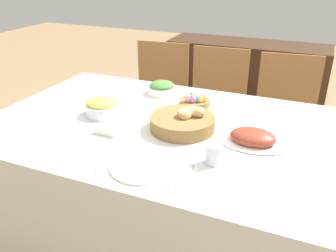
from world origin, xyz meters
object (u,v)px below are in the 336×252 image
sideboard (244,88)px  egg_basket (195,101)px  chair_far_center (215,108)px  spoon (185,177)px  dinner_plate (142,167)px  drinking_cup (213,154)px  chair_far_left (159,100)px  ham_platter (253,138)px  knife (178,175)px  pineapple_bowl (102,107)px  fork (109,159)px  green_salad_bowl (162,88)px  butter_dish (107,130)px  chair_far_right (284,119)px  bread_basket (183,122)px

sideboard → egg_basket: sideboard is taller
chair_far_center → spoon: (0.26, -1.34, 0.27)m
dinner_plate → drinking_cup: drinking_cup is taller
chair_far_left → ham_platter: size_ratio=2.93×
knife → spoon: (0.03, 0.00, 0.00)m
pineapple_bowl → fork: pineapple_bowl is taller
fork → drinking_cup: size_ratio=2.21×
knife → fork: bearing=-179.2°
sideboard → green_salad_bowl: size_ratio=7.95×
knife → spoon: same height
knife → butter_dish: 0.50m
chair_far_center → dinner_plate: 1.37m
dinner_plate → butter_dish: 0.36m
chair_far_left → knife: 1.53m
knife → drinking_cup: (0.10, 0.15, 0.04)m
fork → drinking_cup: 0.44m
chair_far_right → drinking_cup: chair_far_right is taller
green_salad_bowl → drinking_cup: (0.53, -0.67, 0.01)m
fork → pineapple_bowl: bearing=126.2°
pineapple_bowl → drinking_cup: bearing=-19.7°
chair_far_left → dinner_plate: bearing=-74.0°
sideboard → egg_basket: size_ratio=8.08×
bread_basket → fork: bread_basket is taller
egg_basket → ham_platter: size_ratio=0.54×
dinner_plate → drinking_cup: bearing=30.1°
bread_basket → knife: 0.42m
chair_far_center → chair_far_right: 0.51m
pineapple_bowl → dinner_plate: 0.59m
sideboard → butter_dish: sideboard is taller
butter_dish → chair_far_right: bearing=57.1°
sideboard → butter_dish: (-0.29, -1.88, 0.36)m
pineapple_bowl → dinner_plate: (0.44, -0.39, -0.04)m
chair_far_left → ham_platter: chair_far_left is taller
dinner_plate → fork: dinner_plate is taller
chair_far_right → sideboard: size_ratio=0.67×
spoon → chair_far_right: bearing=78.8°
dinner_plate → butter_dish: bearing=144.3°
chair_far_center → ham_platter: (0.44, -0.95, 0.29)m
green_salad_bowl → butter_dish: (-0.02, -0.60, -0.02)m
ham_platter → spoon: size_ratio=1.68×
ham_platter → drinking_cup: 0.27m
bread_basket → pineapple_bowl: bread_basket is taller
egg_basket → drinking_cup: bearing=-63.9°
ham_platter → green_salad_bowl: (-0.64, 0.43, 0.01)m
sideboard → drinking_cup: (0.26, -1.94, 0.38)m
sideboard → pineapple_bowl: (-0.43, -1.70, 0.39)m
drinking_cup → butter_dish: (-0.55, 0.07, -0.03)m
green_salad_bowl → dinner_plate: green_salad_bowl is taller
chair_far_center → bread_basket: chair_far_center is taller
sideboard → fork: sideboard is taller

